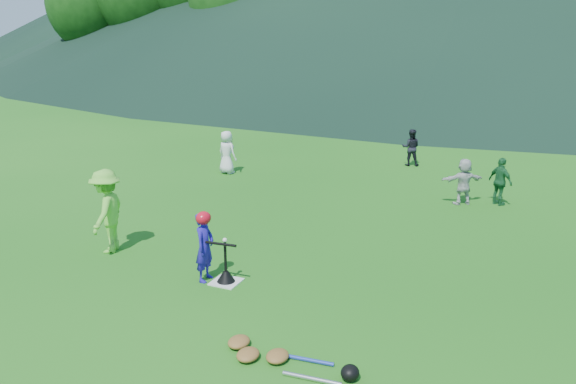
# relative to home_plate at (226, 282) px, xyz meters

# --- Properties ---
(ground) EXTENTS (120.00, 120.00, 0.00)m
(ground) POSITION_rel_home_plate_xyz_m (0.00, 0.00, -0.01)
(ground) COLOR #185D15
(ground) RESTS_ON ground
(home_plate) EXTENTS (0.45, 0.45, 0.02)m
(home_plate) POSITION_rel_home_plate_xyz_m (0.00, 0.00, 0.00)
(home_plate) COLOR silver
(home_plate) RESTS_ON ground
(baseball) EXTENTS (0.08, 0.08, 0.08)m
(baseball) POSITION_rel_home_plate_xyz_m (0.00, 0.00, 0.73)
(baseball) COLOR white
(baseball) RESTS_ON batting_tee
(batter_child) EXTENTS (0.31, 0.44, 1.16)m
(batter_child) POSITION_rel_home_plate_xyz_m (-0.36, -0.05, 0.57)
(batter_child) COLOR #2317A0
(batter_child) RESTS_ON ground
(adult_coach) EXTENTS (0.87, 1.14, 1.57)m
(adult_coach) POSITION_rel_home_plate_xyz_m (-2.69, 0.33, 0.77)
(adult_coach) COLOR #72D43E
(adult_coach) RESTS_ON ground
(fielder_a) EXTENTS (0.69, 0.53, 1.25)m
(fielder_a) POSITION_rel_home_plate_xyz_m (-3.76, 6.59, 0.61)
(fielder_a) COLOR silver
(fielder_a) RESTS_ON ground
(fielder_b) EXTENTS (0.63, 0.54, 1.14)m
(fielder_b) POSITION_rel_home_plate_xyz_m (0.92, 9.77, 0.56)
(fielder_b) COLOR black
(fielder_b) RESTS_ON ground
(fielder_c) EXTENTS (0.70, 0.64, 1.14)m
(fielder_c) POSITION_rel_home_plate_xyz_m (3.74, 6.45, 0.56)
(fielder_c) COLOR #1C6031
(fielder_c) RESTS_ON ground
(fielder_d) EXTENTS (1.04, 0.86, 1.11)m
(fielder_d) POSITION_rel_home_plate_xyz_m (2.94, 6.16, 0.55)
(fielder_d) COLOR beige
(fielder_d) RESTS_ON ground
(batting_tee) EXTENTS (0.30, 0.30, 0.68)m
(batting_tee) POSITION_rel_home_plate_xyz_m (0.00, 0.00, 0.12)
(batting_tee) COLOR black
(batting_tee) RESTS_ON home_plate
(batter_gear) EXTENTS (0.73, 0.26, 0.52)m
(batter_gear) POSITION_rel_home_plate_xyz_m (-0.33, -0.05, 1.04)
(batter_gear) COLOR red
(batter_gear) RESTS_ON ground
(equipment_pile) EXTENTS (1.80, 0.56, 0.19)m
(equipment_pile) POSITION_rel_home_plate_xyz_m (1.74, -1.75, 0.06)
(equipment_pile) COLOR olive
(equipment_pile) RESTS_ON ground
(outfield_fence) EXTENTS (70.07, 0.08, 1.33)m
(outfield_fence) POSITION_rel_home_plate_xyz_m (0.00, 28.00, 0.69)
(outfield_fence) COLOR gray
(outfield_fence) RESTS_ON ground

